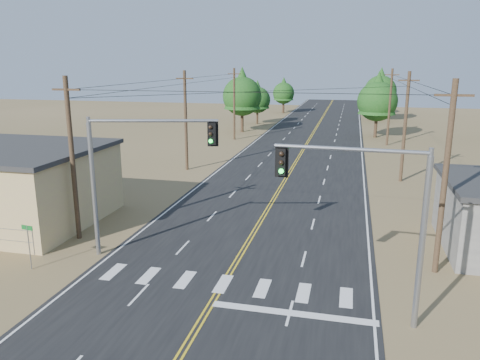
% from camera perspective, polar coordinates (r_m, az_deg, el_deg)
% --- Properties ---
extents(road, '(15.00, 200.00, 0.02)m').
position_cam_1_polar(road, '(44.24, 5.55, 0.04)').
color(road, black).
rests_on(road, ground).
extents(utility_pole_left_near, '(1.80, 0.30, 10.00)m').
position_cam_1_polar(utility_pole_left_near, '(29.97, -19.77, 2.50)').
color(utility_pole_left_near, '#4C3826').
rests_on(utility_pole_left_near, ground).
extents(utility_pole_left_mid, '(1.80, 0.30, 10.00)m').
position_cam_1_polar(utility_pole_left_mid, '(47.74, -6.63, 7.29)').
color(utility_pole_left_mid, '#4C3826').
rests_on(utility_pole_left_mid, ground).
extents(utility_pole_left_far, '(1.80, 0.30, 10.00)m').
position_cam_1_polar(utility_pole_left_far, '(66.79, -0.71, 9.31)').
color(utility_pole_left_far, '#4C3826').
rests_on(utility_pole_left_far, ground).
extents(utility_pole_right_near, '(1.80, 0.30, 10.00)m').
position_cam_1_polar(utility_pole_right_near, '(25.60, 23.72, 0.26)').
color(utility_pole_right_near, '#4C3826').
rests_on(utility_pole_right_near, ground).
extents(utility_pole_right_mid, '(1.80, 0.30, 10.00)m').
position_cam_1_polar(utility_pole_right_mid, '(45.13, 19.47, 6.19)').
color(utility_pole_right_mid, '#4C3826').
rests_on(utility_pole_right_mid, ground).
extents(utility_pole_right_far, '(1.80, 0.30, 10.00)m').
position_cam_1_polar(utility_pole_right_far, '(64.94, 17.78, 8.51)').
color(utility_pole_right_far, '#4C3826').
rests_on(utility_pole_right_far, ground).
extents(signal_mast_left, '(6.94, 1.91, 7.91)m').
position_cam_1_polar(signal_mast_left, '(26.40, -13.35, 2.08)').
color(signal_mast_left, gray).
rests_on(signal_mast_left, ground).
extents(signal_mast_right, '(6.20, 0.62, 7.59)m').
position_cam_1_polar(signal_mast_right, '(19.61, 16.52, -3.07)').
color(signal_mast_right, gray).
rests_on(signal_mast_right, ground).
extents(street_sign, '(0.73, 0.13, 2.47)m').
position_cam_1_polar(street_sign, '(27.17, -24.39, -6.69)').
color(street_sign, gray).
rests_on(street_sign, ground).
extents(tree_left_near, '(6.09, 6.09, 10.14)m').
position_cam_1_polar(tree_left_near, '(74.39, 0.26, 10.64)').
color(tree_left_near, '#3F2D1E').
rests_on(tree_left_near, ground).
extents(tree_left_mid, '(4.63, 4.63, 7.72)m').
position_cam_1_polar(tree_left_mid, '(84.55, 2.13, 10.05)').
color(tree_left_mid, '#3F2D1E').
rests_on(tree_left_mid, ground).
extents(tree_left_far, '(4.64, 4.64, 7.73)m').
position_cam_1_polar(tree_left_far, '(103.75, 5.34, 10.75)').
color(tree_left_far, '#3F2D1E').
rests_on(tree_left_far, ground).
extents(tree_right_near, '(5.74, 5.74, 9.57)m').
position_cam_1_polar(tree_right_near, '(71.44, 16.44, 9.65)').
color(tree_right_near, '#3F2D1E').
rests_on(tree_right_near, ground).
extents(tree_right_mid, '(5.95, 5.95, 9.91)m').
position_cam_1_polar(tree_right_mid, '(92.87, 16.75, 10.67)').
color(tree_right_mid, '#3F2D1E').
rests_on(tree_right_mid, ground).
extents(tree_right_far, '(4.10, 4.10, 6.83)m').
position_cam_1_polar(tree_right_far, '(105.08, 16.32, 10.00)').
color(tree_right_far, '#3F2D1E').
rests_on(tree_right_far, ground).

